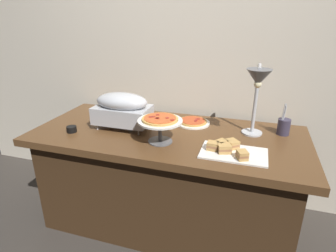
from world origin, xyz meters
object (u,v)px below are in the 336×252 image
at_px(sandwich_platter, 230,150).
at_px(pizza_plate_center, 160,123).
at_px(heat_lamp, 258,85).
at_px(sauce_cup_far, 72,129).
at_px(utensil_holder, 284,126).
at_px(sauce_cup_near, 152,115).
at_px(pizza_plate_front, 193,122).
at_px(chafing_dish, 122,108).

bearing_deg(sandwich_platter, pizza_plate_center, 176.44).
bearing_deg(sandwich_platter, heat_lamp, 61.90).
relative_size(sauce_cup_far, utensil_holder, 0.31).
bearing_deg(heat_lamp, sauce_cup_far, -169.75).
bearing_deg(sauce_cup_near, sauce_cup_far, -135.32).
bearing_deg(heat_lamp, pizza_plate_front, 155.60).
bearing_deg(utensil_holder, pizza_plate_front, 178.88).
distance_m(pizza_plate_front, pizza_plate_center, 0.42).
relative_size(heat_lamp, sauce_cup_near, 7.14).
height_order(chafing_dish, sandwich_platter, chafing_dish).
relative_size(sauce_cup_near, utensil_holder, 0.30).
bearing_deg(pizza_plate_front, pizza_plate_center, -108.36).
bearing_deg(pizza_plate_front, utensil_holder, -1.12).
height_order(chafing_dish, sauce_cup_near, chafing_dish).
relative_size(sandwich_platter, utensil_holder, 1.74).
bearing_deg(sauce_cup_near, heat_lamp, -15.82).
relative_size(pizza_plate_center, sauce_cup_near, 4.23).
bearing_deg(pizza_plate_center, sauce_cup_far, -177.14).
height_order(sandwich_platter, utensil_holder, utensil_holder).
distance_m(sandwich_platter, sauce_cup_near, 0.79).
relative_size(chafing_dish, sandwich_platter, 1.02).
bearing_deg(heat_lamp, chafing_dish, -177.81).
bearing_deg(pizza_plate_front, sandwich_platter, -52.17).
bearing_deg(sauce_cup_far, pizza_plate_front, 28.14).
height_order(chafing_dish, utensil_holder, chafing_dish).
xyz_separation_m(pizza_plate_front, sandwich_platter, (0.32, -0.41, 0.01)).
xyz_separation_m(pizza_plate_center, utensil_holder, (0.77, 0.37, -0.08)).
relative_size(heat_lamp, pizza_plate_front, 1.89).
distance_m(pizza_plate_center, sauce_cup_far, 0.66).
distance_m(sauce_cup_far, utensil_holder, 1.48).
height_order(sauce_cup_near, utensil_holder, utensil_holder).
relative_size(sandwich_platter, sauce_cup_near, 5.73).
xyz_separation_m(sauce_cup_far, utensil_holder, (1.42, 0.40, 0.04)).
xyz_separation_m(chafing_dish, heat_lamp, (0.90, 0.03, 0.23)).
bearing_deg(sandwich_platter, utensil_holder, 51.42).
distance_m(heat_lamp, sauce_cup_near, 0.88).
distance_m(heat_lamp, pizza_plate_front, 0.60).
height_order(heat_lamp, sauce_cup_near, heat_lamp).
bearing_deg(pizza_plate_front, chafing_dish, -153.65).
height_order(heat_lamp, sandwich_platter, heat_lamp).
relative_size(chafing_dish, sauce_cup_near, 5.87).
distance_m(pizza_plate_center, sandwich_platter, 0.46).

